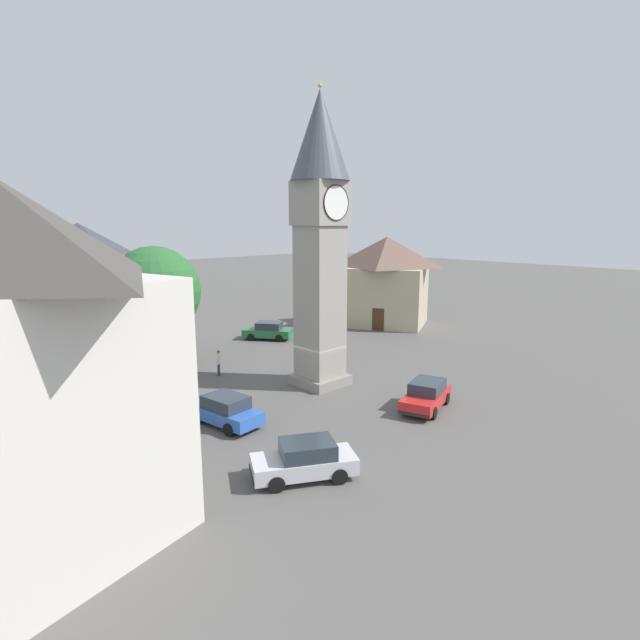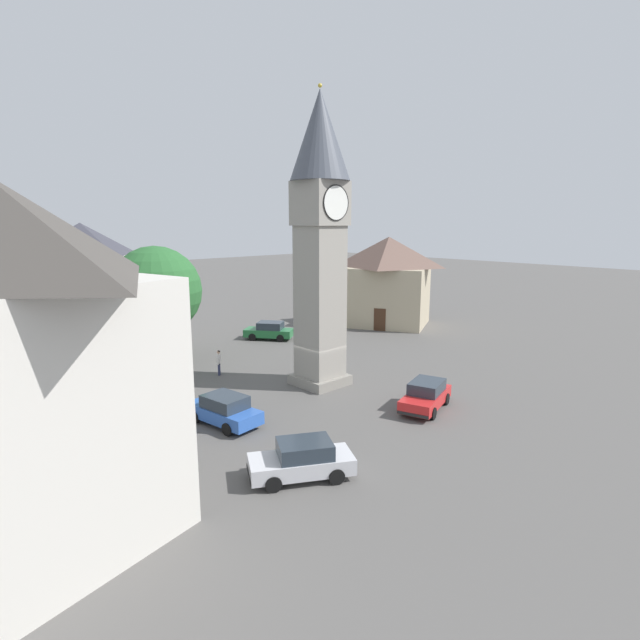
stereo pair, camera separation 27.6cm
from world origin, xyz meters
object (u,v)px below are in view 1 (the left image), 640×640
clock_tower (320,217)px  car_white_side (426,395)px  pedestrian (218,361)px  building_shop_left (3,358)px  building_corner_back (83,282)px  tree (155,291)px  building_terrace_right (386,280)px  car_silver_kerb (268,331)px  car_red_corner (225,410)px  car_blue_kerb (305,460)px

clock_tower → car_white_side: (1.27, -7.00, -9.48)m
clock_tower → pedestrian: clock_tower is taller
building_shop_left → building_corner_back: bearing=66.7°
pedestrian → tree: size_ratio=0.20×
building_terrace_right → pedestrian: bearing=-171.8°
tree → building_terrace_right: 22.78m
car_silver_kerb → car_red_corner: size_ratio=1.00×
car_white_side → building_terrace_right: (16.33, 15.98, 3.62)m
car_silver_kerb → car_white_side: (-3.88, -18.84, 0.00)m
car_silver_kerb → car_white_side: same height
car_blue_kerb → building_terrace_right: size_ratio=0.44×
pedestrian → clock_tower: bearing=-59.0°
car_silver_kerb → pedestrian: size_ratio=2.55×
car_red_corner → building_corner_back: building_corner_back is taller
car_blue_kerb → building_corner_back: 30.18m
clock_tower → pedestrian: 11.55m
car_silver_kerb → building_corner_back: building_corner_back is taller
car_blue_kerb → building_corner_back: bearing=85.8°
car_blue_kerb → building_terrace_right: building_terrace_right is taller
car_red_corner → building_shop_left: building_shop_left is taller
pedestrian → car_red_corner: bearing=-120.6°
building_corner_back → pedestrian: bearing=-80.0°
car_red_corner → tree: bearing=77.5°
car_white_side → pedestrian: (-4.84, 12.95, 0.25)m
building_corner_back → car_white_side: bearing=-75.1°
car_silver_kerb → building_shop_left: size_ratio=0.37×
clock_tower → building_shop_left: 18.51m
car_blue_kerb → tree: bearing=79.8°
clock_tower → building_terrace_right: (17.60, 8.98, -5.86)m
building_shop_left → pedestrian: bearing=35.7°
car_silver_kerb → building_terrace_right: (12.46, -2.86, 3.62)m
clock_tower → pedestrian: (-3.58, 5.94, -9.23)m
car_blue_kerb → building_shop_left: building_shop_left is taller
car_red_corner → car_white_side: (9.12, -5.71, 0.00)m
car_blue_kerb → tree: (3.52, 19.48, 4.43)m
tree → building_shop_left: building_shop_left is taller
car_silver_kerb → building_shop_left: (-22.66, -15.92, 5.11)m
clock_tower → car_silver_kerb: (5.15, 11.83, -9.48)m
clock_tower → tree: clock_tower is taller
pedestrian → car_white_side: bearing=-69.5°
clock_tower → building_shop_left: clock_tower is taller
car_silver_kerb → car_white_side: bearing=-101.6°
pedestrian → building_terrace_right: bearing=8.2°
car_blue_kerb → car_red_corner: size_ratio=1.02×
car_white_side → building_terrace_right: 23.14m
clock_tower → car_red_corner: (-7.85, -1.30, -9.48)m
building_terrace_right → building_corner_back: (-23.97, 12.81, 0.67)m
tree → building_corner_back: bearing=97.4°
tree → clock_tower: bearing=-66.4°
clock_tower → building_corner_back: size_ratio=1.77×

